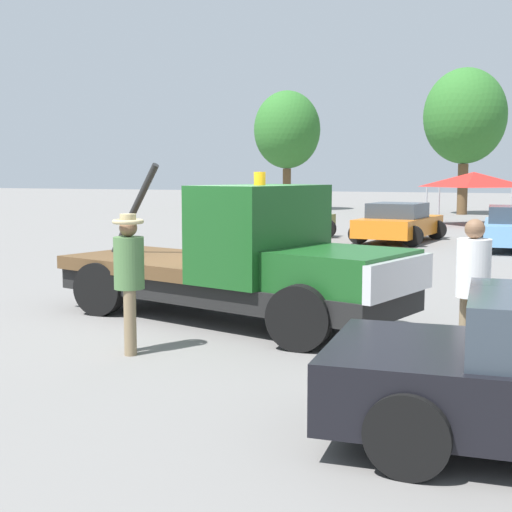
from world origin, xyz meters
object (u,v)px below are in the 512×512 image
tree_left (287,130)px  canopy_tent_red (474,180)px  parked_car_olive (285,222)px  traffic_cone (289,273)px  person_near_truck (473,283)px  tree_center (465,117)px  parked_car_orange (399,223)px  tow_truck (245,264)px  person_at_hood (129,272)px

tree_left → canopy_tent_red: bearing=-37.5°
parked_car_olive → traffic_cone: size_ratio=8.91×
person_near_truck → canopy_tent_red: bearing=-125.7°
tree_left → tree_center: tree_center is taller
parked_car_orange → traffic_cone: parked_car_orange is taller
tow_truck → canopy_tent_red: tow_truck is taller
person_at_hood → tree_center: tree_center is taller
tree_left → traffic_cone: tree_left is taller
parked_car_olive → parked_car_orange: size_ratio=1.10×
canopy_tent_red → tree_left: (-12.63, 9.68, 3.02)m
person_at_hood → canopy_tent_red: size_ratio=0.50×
tow_truck → tree_left: tree_left is taller
parked_car_olive → traffic_cone: 9.97m
canopy_tent_red → tree_left: 16.20m
person_at_hood → parked_car_orange: (0.02, 16.60, -0.42)m
tree_left → traffic_cone: (11.09, -29.35, -4.83)m
parked_car_olive → tree_left: (-7.50, 20.06, 4.44)m
canopy_tent_red → traffic_cone: (-1.55, -19.67, -1.81)m
person_near_truck → canopy_tent_red: canopy_tent_red is taller
parked_car_orange → canopy_tent_red: canopy_tent_red is taller
person_near_truck → parked_car_orange: bearing=-117.1°
parked_car_olive → canopy_tent_red: bearing=-20.8°
canopy_tent_red → tree_center: (-1.52, 8.56, 3.46)m
parked_car_olive → traffic_cone: bearing=-153.3°
tree_left → traffic_cone: 31.74m
tow_truck → person_at_hood: (-0.59, -2.35, 0.15)m
canopy_tent_red → parked_car_orange: bearing=-98.8°
canopy_tent_red → person_near_truck: bearing=-83.8°
traffic_cone → tow_truck: bearing=-79.7°
canopy_tent_red → traffic_cone: size_ratio=6.56×
tree_center → person_near_truck: bearing=-82.8°
traffic_cone → canopy_tent_red: bearing=85.5°
parked_car_orange → traffic_cone: 10.46m
canopy_tent_red → tree_left: tree_left is taller
tow_truck → parked_car_orange: bearing=106.3°
tow_truck → person_near_truck: tow_truck is taller
canopy_tent_red → traffic_cone: bearing=-94.5°
tree_center → traffic_cone: (-0.03, -28.23, -5.27)m
person_near_truck → tree_center: 33.98m
person_at_hood → parked_car_olive: bearing=-109.6°
tow_truck → parked_car_orange: 14.27m
person_at_hood → tow_truck: bearing=-137.3°
tow_truck → canopy_tent_red: 23.51m
parked_car_orange → canopy_tent_red: (1.43, 9.21, 1.42)m
tree_left → parked_car_orange: bearing=-59.3°
traffic_cone → tree_center: bearing=89.9°
person_at_hood → tree_center: size_ratio=0.22×
person_near_truck → tree_left: size_ratio=0.24×
person_near_truck → person_at_hood: bearing=-29.1°
parked_car_orange → tree_center: size_ratio=0.54×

